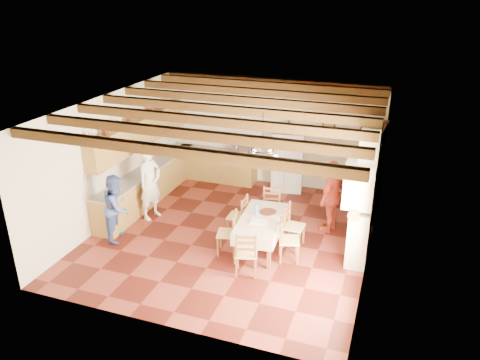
% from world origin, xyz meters
% --- Properties ---
extents(floor, '(6.00, 6.50, 0.02)m').
position_xyz_m(floor, '(0.00, 0.00, -0.01)').
color(floor, '#45130D').
rests_on(floor, ground).
extents(ceiling, '(6.00, 6.50, 0.02)m').
position_xyz_m(ceiling, '(0.00, 0.00, 3.01)').
color(ceiling, white).
rests_on(ceiling, ground).
extents(wall_back, '(6.00, 0.02, 3.00)m').
position_xyz_m(wall_back, '(0.00, 3.26, 1.50)').
color(wall_back, beige).
rests_on(wall_back, ground).
extents(wall_front, '(6.00, 0.02, 3.00)m').
position_xyz_m(wall_front, '(0.00, -3.26, 1.50)').
color(wall_front, beige).
rests_on(wall_front, ground).
extents(wall_left, '(0.02, 6.50, 3.00)m').
position_xyz_m(wall_left, '(-3.01, 0.00, 1.50)').
color(wall_left, beige).
rests_on(wall_left, ground).
extents(wall_right, '(0.02, 6.50, 3.00)m').
position_xyz_m(wall_right, '(3.01, 0.00, 1.50)').
color(wall_right, beige).
rests_on(wall_right, ground).
extents(ceiling_beams, '(6.00, 6.30, 0.16)m').
position_xyz_m(ceiling_beams, '(0.00, 0.00, 2.91)').
color(ceiling_beams, '#33220D').
rests_on(ceiling_beams, ground).
extents(lower_cabinets_left, '(0.60, 4.30, 0.86)m').
position_xyz_m(lower_cabinets_left, '(-2.70, 1.05, 0.43)').
color(lower_cabinets_left, olive).
rests_on(lower_cabinets_left, ground).
extents(lower_cabinets_back, '(2.30, 0.60, 0.86)m').
position_xyz_m(lower_cabinets_back, '(-1.55, 2.95, 0.43)').
color(lower_cabinets_back, olive).
rests_on(lower_cabinets_back, ground).
extents(countertop_left, '(0.62, 4.30, 0.04)m').
position_xyz_m(countertop_left, '(-2.70, 1.05, 0.88)').
color(countertop_left, slate).
rests_on(countertop_left, lower_cabinets_left).
extents(countertop_back, '(2.34, 0.62, 0.04)m').
position_xyz_m(countertop_back, '(-1.55, 2.95, 0.88)').
color(countertop_back, slate).
rests_on(countertop_back, lower_cabinets_back).
extents(backsplash_left, '(0.03, 4.30, 0.60)m').
position_xyz_m(backsplash_left, '(-2.98, 1.05, 1.20)').
color(backsplash_left, beige).
rests_on(backsplash_left, ground).
extents(backsplash_back, '(2.30, 0.03, 0.60)m').
position_xyz_m(backsplash_back, '(-1.55, 3.23, 1.20)').
color(backsplash_back, beige).
rests_on(backsplash_back, ground).
extents(upper_cabinets, '(0.35, 4.20, 0.70)m').
position_xyz_m(upper_cabinets, '(-2.83, 1.05, 1.85)').
color(upper_cabinets, olive).
rests_on(upper_cabinets, ground).
extents(fireplace, '(0.56, 1.60, 2.80)m').
position_xyz_m(fireplace, '(2.72, 0.20, 1.40)').
color(fireplace, beige).
rests_on(fireplace, ground).
extents(wall_picture, '(0.34, 0.03, 0.42)m').
position_xyz_m(wall_picture, '(1.55, 3.23, 1.85)').
color(wall_picture, black).
rests_on(wall_picture, ground).
extents(refrigerator, '(0.91, 0.79, 1.66)m').
position_xyz_m(refrigerator, '(0.55, 2.97, 0.83)').
color(refrigerator, silver).
rests_on(refrigerator, floor).
extents(hutch, '(0.63, 1.29, 2.27)m').
position_xyz_m(hutch, '(2.75, 2.08, 1.13)').
color(hutch, '#38170D').
rests_on(hutch, floor).
extents(dining_table, '(0.95, 1.72, 0.73)m').
position_xyz_m(dining_table, '(0.79, -0.32, 0.65)').
color(dining_table, beige).
rests_on(dining_table, floor).
extents(chandelier, '(0.47, 0.47, 0.03)m').
position_xyz_m(chandelier, '(0.79, -0.32, 2.25)').
color(chandelier, black).
rests_on(chandelier, ground).
extents(chair_left_near, '(0.48, 0.50, 0.96)m').
position_xyz_m(chair_left_near, '(0.18, -0.74, 0.48)').
color(chair_left_near, brown).
rests_on(chair_left_near, floor).
extents(chair_left_far, '(0.40, 0.42, 0.96)m').
position_xyz_m(chair_left_far, '(0.12, 0.07, 0.48)').
color(chair_left_far, brown).
rests_on(chair_left_far, floor).
extents(chair_right_near, '(0.51, 0.52, 0.96)m').
position_xyz_m(chair_right_near, '(1.47, -0.58, 0.48)').
color(chair_right_near, brown).
rests_on(chair_right_near, floor).
extents(chair_right_far, '(0.42, 0.44, 0.96)m').
position_xyz_m(chair_right_far, '(1.44, 0.02, 0.48)').
color(chair_right_far, brown).
rests_on(chair_right_far, floor).
extents(chair_end_near, '(0.51, 0.50, 0.96)m').
position_xyz_m(chair_end_near, '(0.81, -1.34, 0.48)').
color(chair_end_near, brown).
rests_on(chair_end_near, floor).
extents(chair_end_far, '(0.50, 0.48, 0.96)m').
position_xyz_m(chair_end_far, '(0.73, 0.68, 0.48)').
color(chair_end_far, brown).
rests_on(chair_end_far, floor).
extents(person_man, '(0.58, 0.75, 1.81)m').
position_xyz_m(person_man, '(-2.14, 0.19, 0.91)').
color(person_man, white).
rests_on(person_man, floor).
extents(person_woman_blue, '(0.75, 0.86, 1.52)m').
position_xyz_m(person_woman_blue, '(-2.32, -0.96, 0.76)').
color(person_woman_blue, '#475BA7').
rests_on(person_woman_blue, floor).
extents(person_woman_red, '(0.69, 1.08, 1.71)m').
position_xyz_m(person_woman_red, '(2.06, 0.98, 0.86)').
color(person_woman_red, '#B73A27').
rests_on(person_woman_red, floor).
extents(microwave, '(0.66, 0.52, 0.32)m').
position_xyz_m(microwave, '(-0.76, 2.95, 1.06)').
color(microwave, silver).
rests_on(microwave, countertop_back).
extents(fridge_vase, '(0.30, 0.30, 0.30)m').
position_xyz_m(fridge_vase, '(0.54, 2.97, 1.81)').
color(fridge_vase, '#38170D').
rests_on(fridge_vase, refrigerator).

